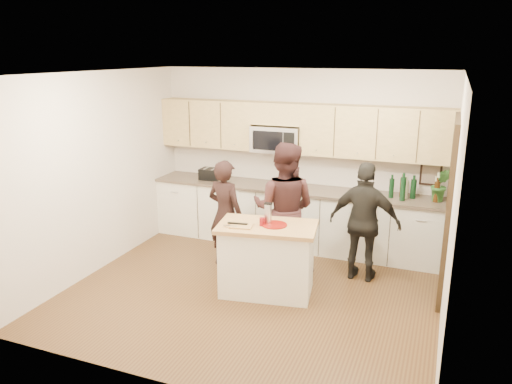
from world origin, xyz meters
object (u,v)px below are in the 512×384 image
at_px(toaster, 210,174).
at_px(woman_left, 225,214).
at_px(woman_right, 365,222).
at_px(island, 267,259).
at_px(woman_center, 284,209).

bearing_deg(toaster, woman_left, -54.44).
relative_size(toaster, woman_right, 0.20).
bearing_deg(island, woman_center, 81.14).
bearing_deg(woman_right, island, 42.42).
bearing_deg(toaster, island, -45.80).
relative_size(island, woman_center, 0.72).
xyz_separation_m(toaster, woman_right, (2.63, -0.79, -0.23)).
distance_m(toaster, woman_center, 1.85).
height_order(woman_center, woman_right, woman_center).
height_order(island, woman_left, woman_left).
distance_m(island, woman_right, 1.38).
height_order(woman_left, woman_center, woman_center).
distance_m(island, woman_left, 1.05).
bearing_deg(woman_center, woman_left, 3.29).
xyz_separation_m(woman_center, woman_right, (1.05, 0.16, -0.11)).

